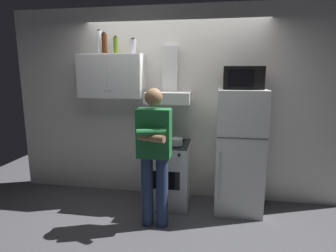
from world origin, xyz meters
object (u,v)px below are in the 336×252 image
(upper_cabinet, at_px, (112,76))
(stove_oven, at_px, (167,173))
(refrigerator, at_px, (239,151))
(bottle_olive_oil, at_px, (116,45))
(range_hood, at_px, (169,88))
(cooking_pot, at_px, (176,142))
(microwave, at_px, (243,78))
(person_standing, at_px, (154,153))
(bottle_rum_dark, at_px, (104,44))
(bottle_canister_steel, at_px, (133,47))
(bottle_vodka_clear, at_px, (99,42))

(upper_cabinet, height_order, stove_oven, upper_cabinet)
(refrigerator, bearing_deg, bottle_olive_oil, 176.04)
(stove_oven, relative_size, range_hood, 1.17)
(upper_cabinet, xyz_separation_m, bottle_olive_oil, (0.07, -0.01, 0.41))
(upper_cabinet, relative_size, cooking_pot, 3.24)
(cooking_pot, bearing_deg, microwave, 9.57)
(refrigerator, bearing_deg, cooking_pot, -171.68)
(refrigerator, height_order, person_standing, person_standing)
(microwave, xyz_separation_m, bottle_rum_dark, (-1.85, 0.12, 0.45))
(stove_oven, distance_m, bottle_canister_steel, 1.80)
(refrigerator, bearing_deg, range_hood, 172.45)
(microwave, distance_m, bottle_rum_dark, 1.90)
(range_hood, distance_m, cooking_pot, 0.73)
(stove_oven, distance_m, bottle_rum_dark, 1.98)
(range_hood, relative_size, person_standing, 0.46)
(bottle_canister_steel, bearing_deg, bottle_vodka_clear, -179.66)
(person_standing, bearing_deg, upper_cabinet, 135.74)
(microwave, bearing_deg, stove_oven, -178.85)
(cooking_pot, distance_m, bottle_vodka_clear, 1.73)
(cooking_pot, relative_size, bottle_vodka_clear, 0.84)
(stove_oven, bearing_deg, upper_cabinet, 171.10)
(bottle_rum_dark, height_order, bottle_vodka_clear, bottle_vodka_clear)
(person_standing, bearing_deg, range_hood, 86.09)
(bottle_canister_steel, height_order, bottle_rum_dark, bottle_rum_dark)
(bottle_rum_dark, bearing_deg, upper_cabinet, -5.31)
(bottle_olive_oil, relative_size, bottle_rum_dark, 0.82)
(refrigerator, distance_m, bottle_olive_oil, 2.16)
(upper_cabinet, distance_m, microwave, 1.75)
(range_hood, distance_m, bottle_olive_oil, 0.92)
(range_hood, relative_size, bottle_olive_oil, 3.18)
(microwave, distance_m, cooking_pot, 1.17)
(cooking_pot, xyz_separation_m, bottle_rum_dark, (-1.03, 0.25, 1.27))
(upper_cabinet, bearing_deg, stove_oven, -8.90)
(person_standing, height_order, bottle_rum_dark, bottle_rum_dark)
(upper_cabinet, distance_m, bottle_canister_steel, 0.50)
(range_hood, xyz_separation_m, bottle_vodka_clear, (-0.98, 0.04, 0.61))
(bottle_olive_oil, bearing_deg, bottle_vodka_clear, 169.01)
(microwave, height_order, bottle_olive_oil, bottle_olive_oil)
(person_standing, bearing_deg, bottle_canister_steel, 120.27)
(upper_cabinet, distance_m, bottle_rum_dark, 0.45)
(bottle_canister_steel, bearing_deg, upper_cabinet, -171.61)
(refrigerator, bearing_deg, stove_oven, -179.96)
(range_hood, distance_m, person_standing, 1.01)
(refrigerator, bearing_deg, bottle_canister_steel, 173.38)
(microwave, bearing_deg, cooking_pot, -170.43)
(person_standing, bearing_deg, microwave, 32.00)
(upper_cabinet, relative_size, range_hood, 1.20)
(cooking_pot, height_order, bottle_olive_oil, bottle_olive_oil)
(bottle_olive_oil, bearing_deg, bottle_canister_steel, 13.08)
(person_standing, xyz_separation_m, bottle_canister_steel, (-0.45, 0.77, 1.25))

